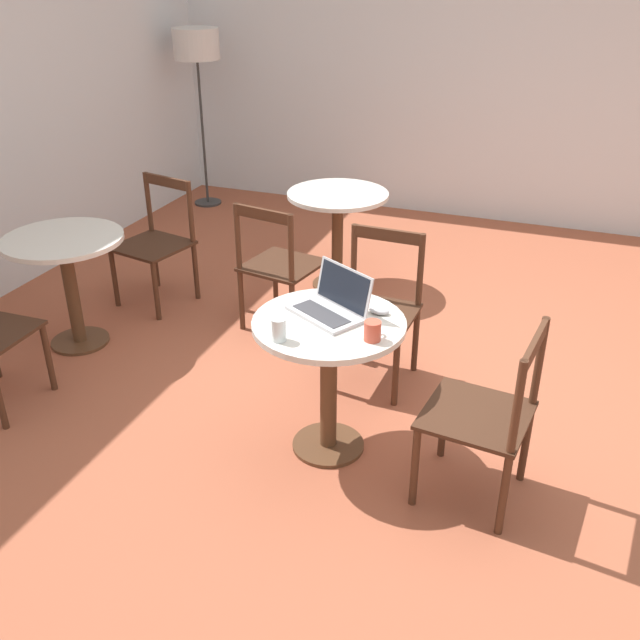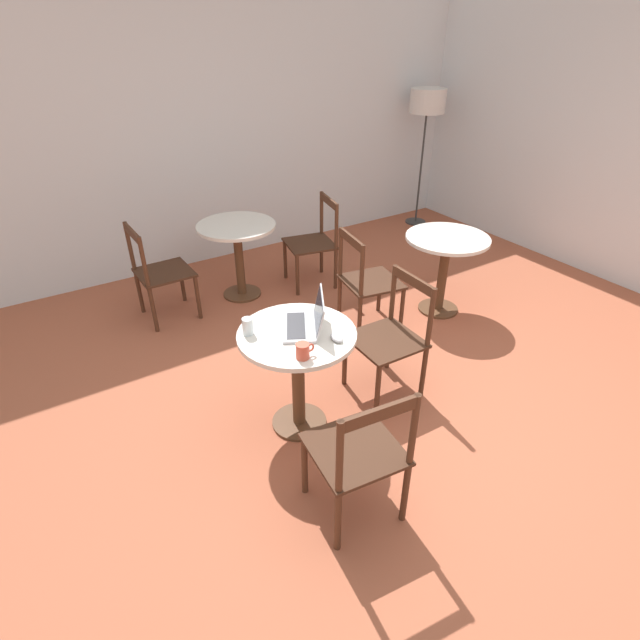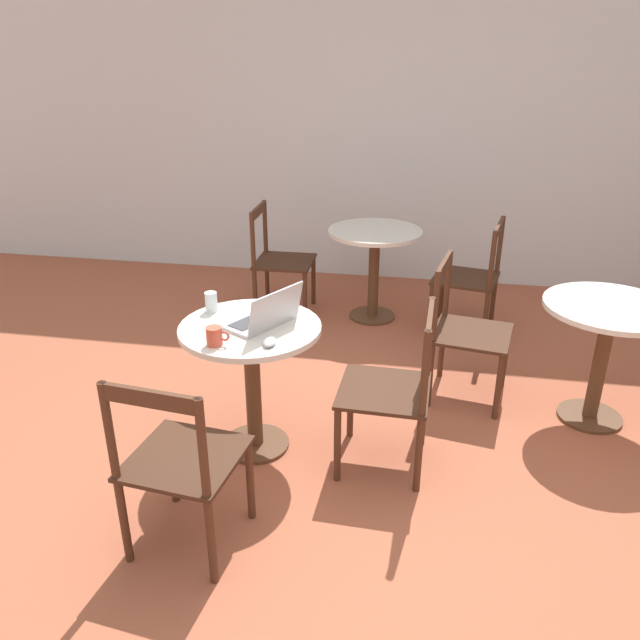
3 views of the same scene
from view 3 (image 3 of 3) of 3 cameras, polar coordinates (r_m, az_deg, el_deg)
ground_plane at (r=3.18m, az=3.28°, el=-15.91°), size 16.00×16.00×0.00m
wall_back at (r=5.71m, az=7.91°, el=16.82°), size 9.40×0.06×2.70m
cafe_table_near at (r=3.25m, az=-6.29°, el=-3.22°), size 0.73×0.73×0.73m
cafe_table_mid at (r=3.84m, az=24.72°, el=-1.05°), size 0.73×0.73×0.73m
cafe_table_far at (r=4.90m, az=5.01°, el=6.31°), size 0.73×0.73×0.73m
chair_near_right at (r=3.18m, az=6.70°, el=-6.37°), size 0.46×0.46×0.88m
chair_near_front at (r=2.72m, az=-12.68°, el=-12.62°), size 0.50×0.50×0.88m
chair_mid_left at (r=3.88m, az=13.07°, el=-1.02°), size 0.52×0.52×0.88m
chair_far_left at (r=5.04m, az=-3.77°, el=5.45°), size 0.46×0.46×0.88m
chair_far_right at (r=4.78m, az=13.69°, el=3.76°), size 0.54×0.54×0.88m
laptop at (r=3.16m, az=-5.10°, el=0.26°), size 0.39×0.43×0.21m
mouse at (r=2.96m, az=-4.61°, el=-2.02°), size 0.06×0.10×0.03m
mug at (r=2.98m, az=-9.60°, el=-1.47°), size 0.11×0.08×0.09m
drinking_glass at (r=3.36m, az=-9.92°, el=1.64°), size 0.07×0.07×0.11m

